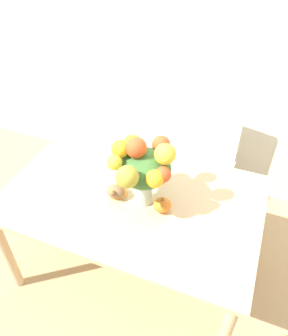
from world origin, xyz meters
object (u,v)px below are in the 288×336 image
turkey_figurine (117,190)px  dining_chair_near_window (206,159)px  pumpkin (162,205)px  flower_vase (143,166)px

turkey_figurine → dining_chair_near_window: bearing=66.9°
pumpkin → turkey_figurine: 0.29m
flower_vase → dining_chair_near_window: 1.01m
flower_vase → dining_chair_near_window: (0.20, 0.85, -0.52)m
flower_vase → turkey_figurine: bearing=-177.8°
flower_vase → pumpkin: flower_vase is taller
pumpkin → dining_chair_near_window: 0.91m
flower_vase → pumpkin: (0.12, -0.02, -0.23)m
pumpkin → flower_vase: bearing=171.0°
flower_vase → pumpkin: 0.26m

